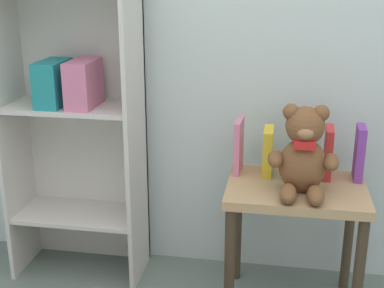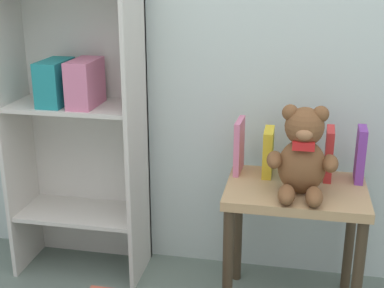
{
  "view_description": "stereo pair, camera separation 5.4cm",
  "coord_description": "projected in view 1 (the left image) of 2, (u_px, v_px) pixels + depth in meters",
  "views": [
    {
      "loc": [
        -0.0,
        -0.82,
        1.34
      ],
      "look_at": [
        -0.34,
        1.15,
        0.66
      ],
      "focal_mm": 50.0,
      "sensor_mm": 36.0,
      "label": 1
    },
    {
      "loc": [
        0.05,
        -0.81,
        1.34
      ],
      "look_at": [
        -0.34,
        1.15,
        0.66
      ],
      "focal_mm": 50.0,
      "sensor_mm": 36.0,
      "label": 2
    }
  ],
  "objects": [
    {
      "name": "teddy_bear",
      "position": [
        303.0,
        154.0,
        1.93
      ],
      "size": [
        0.25,
        0.23,
        0.33
      ],
      "color": "brown",
      "rests_on": "display_table"
    },
    {
      "name": "book_standing_red",
      "position": [
        328.0,
        152.0,
        2.1
      ],
      "size": [
        0.03,
        0.13,
        0.2
      ],
      "primitive_type": "cube",
      "rotation": [
        0.0,
        0.0,
        -0.04
      ],
      "color": "red",
      "rests_on": "display_table"
    },
    {
      "name": "display_table",
      "position": [
        295.0,
        209.0,
        2.07
      ],
      "size": [
        0.53,
        0.39,
        0.53
      ],
      "color": "tan",
      "rests_on": "ground_plane"
    },
    {
      "name": "book_standing_teal",
      "position": [
        298.0,
        154.0,
        2.11
      ],
      "size": [
        0.03,
        0.14,
        0.18
      ],
      "primitive_type": "cube",
      "rotation": [
        0.0,
        0.0,
        -0.02
      ],
      "color": "teal",
      "rests_on": "display_table"
    },
    {
      "name": "book_standing_yellow",
      "position": [
        268.0,
        151.0,
        2.13
      ],
      "size": [
        0.04,
        0.14,
        0.19
      ],
      "primitive_type": "cube",
      "rotation": [
        0.0,
        0.0,
        -0.0
      ],
      "color": "gold",
      "rests_on": "display_table"
    },
    {
      "name": "bookshelf_side",
      "position": [
        73.0,
        80.0,
        2.23
      ],
      "size": [
        0.57,
        0.29,
        1.54
      ],
      "color": "beige",
      "rests_on": "ground_plane"
    },
    {
      "name": "book_standing_pink",
      "position": [
        239.0,
        145.0,
        2.15
      ],
      "size": [
        0.03,
        0.14,
        0.22
      ],
      "primitive_type": "cube",
      "rotation": [
        0.0,
        0.0,
        -0.05
      ],
      "color": "#D17093",
      "rests_on": "display_table"
    },
    {
      "name": "book_standing_purple",
      "position": [
        359.0,
        153.0,
        2.07
      ],
      "size": [
        0.04,
        0.11,
        0.21
      ],
      "primitive_type": "cube",
      "rotation": [
        0.0,
        0.0,
        -0.03
      ],
      "color": "purple",
      "rests_on": "display_table"
    }
  ]
}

